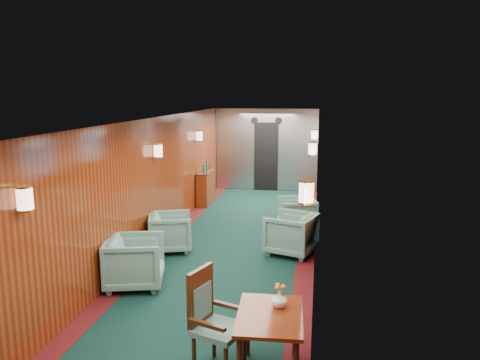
{
  "coord_description": "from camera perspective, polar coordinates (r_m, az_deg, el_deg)",
  "views": [
    {
      "loc": [
        1.52,
        -7.68,
        2.86
      ],
      "look_at": [
        0.0,
        1.27,
        1.15
      ],
      "focal_mm": 35.0,
      "sensor_mm": 36.0,
      "label": 1
    }
  ],
  "objects": [
    {
      "name": "armchair_right_far",
      "position": [
        9.85,
        6.89,
        -4.18
      ],
      "size": [
        0.92,
        0.91,
        0.7
      ],
      "primitive_type": "imported",
      "rotation": [
        0.0,
        0.0,
        -1.33
      ],
      "color": "#225149",
      "rests_on": "ground"
    },
    {
      "name": "dining_table",
      "position": [
        4.88,
        3.64,
        -17.15
      ],
      "size": [
        0.7,
        0.96,
        0.69
      ],
      "rotation": [
        0.0,
        0.0,
        0.06
      ],
      "color": "maroon",
      "rests_on": "ground"
    },
    {
      "name": "wall_sconces",
      "position": [
        8.45,
        -0.8,
        3.4
      ],
      "size": [
        2.97,
        7.97,
        0.25
      ],
      "color": "#FFEBC6",
      "rests_on": "ground"
    },
    {
      "name": "credenza",
      "position": [
        12.13,
        -4.2,
        -0.89
      ],
      "size": [
        0.3,
        0.95,
        1.13
      ],
      "color": "maroon",
      "rests_on": "ground"
    },
    {
      "name": "armchair_left_near",
      "position": [
        7.21,
        -12.69,
        -9.71
      ],
      "size": [
        1.01,
        1.0,
        0.76
      ],
      "primitive_type": "imported",
      "rotation": [
        0.0,
        0.0,
        1.82
      ],
      "color": "#225149",
      "rests_on": "ground"
    },
    {
      "name": "bulkhead",
      "position": [
        13.78,
        3.24,
        3.66
      ],
      "size": [
        2.98,
        0.17,
        2.39
      ],
      "color": "#B2B5B9",
      "rests_on": "ground"
    },
    {
      "name": "flower_vase",
      "position": [
        4.94,
        4.79,
        -14.27
      ],
      "size": [
        0.21,
        0.21,
        0.17
      ],
      "primitive_type": "imported",
      "rotation": [
        0.0,
        0.0,
        -0.34
      ],
      "color": "white",
      "rests_on": "dining_table"
    },
    {
      "name": "side_chair",
      "position": [
        5.03,
        -3.58,
        -16.21
      ],
      "size": [
        0.6,
        0.62,
        1.08
      ],
      "rotation": [
        0.0,
        0.0,
        -0.34
      ],
      "color": "#225149",
      "rests_on": "ground"
    },
    {
      "name": "armchair_left_far",
      "position": [
        8.66,
        -8.47,
        -6.3
      ],
      "size": [
        0.96,
        0.94,
        0.7
      ],
      "primitive_type": "imported",
      "rotation": [
        0.0,
        0.0,
        1.89
      ],
      "color": "#225149",
      "rests_on": "ground"
    },
    {
      "name": "armchair_right_near",
      "position": [
        8.44,
        6.23,
        -6.54
      ],
      "size": [
        1.02,
        1.01,
        0.74
      ],
      "primitive_type": "imported",
      "rotation": [
        0.0,
        0.0,
        -1.9
      ],
      "color": "#225149",
      "rests_on": "ground"
    },
    {
      "name": "windows_right",
      "position": [
        8.05,
        9.27,
        0.45
      ],
      "size": [
        0.02,
        8.6,
        0.8
      ],
      "color": "#B3B5BA",
      "rests_on": "ground"
    },
    {
      "name": "room",
      "position": [
        7.92,
        -1.54,
        1.77
      ],
      "size": [
        12.0,
        12.1,
        2.4
      ],
      "color": "black",
      "rests_on": "ground"
    }
  ]
}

